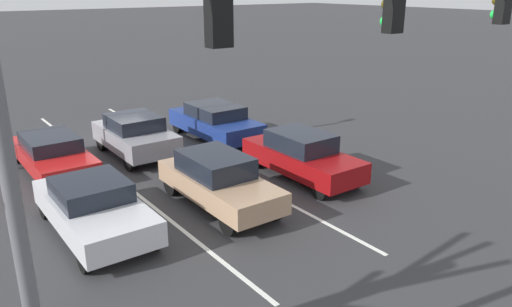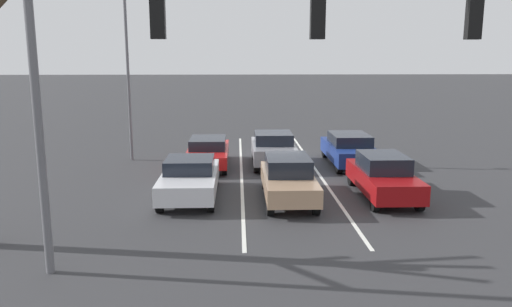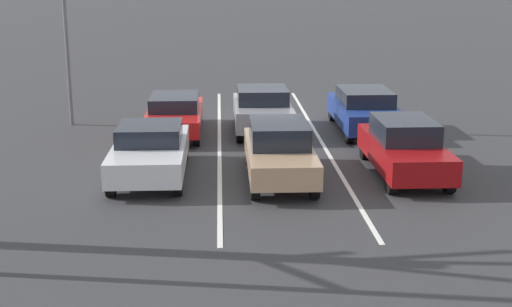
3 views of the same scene
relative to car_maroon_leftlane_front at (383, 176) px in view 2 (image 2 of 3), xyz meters
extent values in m
plane|color=#333335|center=(3.42, -7.35, -0.78)|extent=(240.00, 240.00, 0.00)
cube|color=silver|center=(1.74, -4.09, -0.78)|extent=(0.12, 18.51, 0.01)
cube|color=silver|center=(5.11, -4.09, -0.78)|extent=(0.12, 18.51, 0.01)
cube|color=maroon|center=(0.00, 0.02, -0.15)|extent=(1.74, 4.53, 0.68)
cube|color=black|center=(0.00, -0.07, 0.49)|extent=(1.53, 2.13, 0.59)
cube|color=red|center=(-0.61, -2.20, 0.02)|extent=(0.24, 0.06, 0.12)
cube|color=red|center=(0.61, -2.20, 0.02)|extent=(0.24, 0.06, 0.12)
cylinder|color=black|center=(-0.74, 1.74, -0.48)|extent=(0.22, 0.60, 0.60)
cylinder|color=black|center=(0.74, 1.74, -0.48)|extent=(0.22, 0.60, 0.60)
cylinder|color=black|center=(-0.74, -1.69, -0.48)|extent=(0.22, 0.60, 0.60)
cylinder|color=black|center=(0.74, -1.69, -0.48)|extent=(0.22, 0.60, 0.60)
cube|color=tan|center=(3.49, 0.38, -0.12)|extent=(1.74, 4.47, 0.61)
cube|color=black|center=(3.49, 0.17, 0.49)|extent=(1.53, 2.20, 0.59)
cube|color=red|center=(2.88, -1.81, 0.03)|extent=(0.24, 0.06, 0.12)
cube|color=red|center=(4.10, -1.81, 0.03)|extent=(0.24, 0.06, 0.12)
cylinder|color=black|center=(2.75, 2.01, -0.43)|extent=(0.22, 0.72, 0.72)
cylinder|color=black|center=(4.23, 2.01, -0.43)|extent=(0.22, 0.72, 0.72)
cylinder|color=black|center=(2.75, -1.24, -0.43)|extent=(0.22, 0.72, 0.72)
cylinder|color=black|center=(4.23, -1.24, -0.43)|extent=(0.22, 0.72, 0.72)
cube|color=silver|center=(7.00, -0.12, -0.15)|extent=(1.94, 4.55, 0.65)
cube|color=black|center=(7.00, -0.22, 0.42)|extent=(1.70, 1.86, 0.49)
cube|color=red|center=(6.32, -2.36, 0.02)|extent=(0.24, 0.06, 0.12)
cube|color=red|center=(7.68, -2.36, 0.02)|extent=(0.24, 0.06, 0.12)
cylinder|color=black|center=(6.16, 1.59, -0.47)|extent=(0.22, 0.63, 0.63)
cylinder|color=black|center=(7.84, 1.59, -0.47)|extent=(0.22, 0.63, 0.63)
cylinder|color=black|center=(6.16, -1.83, -0.47)|extent=(0.22, 0.63, 0.63)
cylinder|color=black|center=(7.84, -1.83, -0.47)|extent=(0.22, 0.63, 0.63)
cube|color=red|center=(6.65, -5.39, -0.19)|extent=(1.85, 4.73, 0.55)
cube|color=black|center=(6.65, -5.49, 0.32)|extent=(1.62, 2.26, 0.47)
cube|color=red|center=(6.00, -7.71, -0.05)|extent=(0.24, 0.06, 0.12)
cube|color=red|center=(7.29, -7.71, -0.05)|extent=(0.24, 0.06, 0.12)
cylinder|color=black|center=(5.85, -3.59, -0.47)|extent=(0.22, 0.63, 0.63)
cylinder|color=black|center=(7.44, -3.59, -0.47)|extent=(0.22, 0.63, 0.63)
cylinder|color=black|center=(5.85, -7.19, -0.47)|extent=(0.22, 0.63, 0.63)
cylinder|color=black|center=(7.44, -7.19, -0.47)|extent=(0.22, 0.63, 0.63)
cube|color=gray|center=(3.60, -5.41, -0.07)|extent=(1.94, 4.03, 0.70)
cube|color=black|center=(3.60, -5.42, 0.53)|extent=(1.71, 1.95, 0.51)
cube|color=red|center=(2.93, -7.39, 0.10)|extent=(0.24, 0.06, 0.12)
cube|color=red|center=(4.28, -7.39, 0.10)|extent=(0.24, 0.06, 0.12)
cylinder|color=black|center=(2.77, -4.01, -0.42)|extent=(0.22, 0.72, 0.72)
cylinder|color=black|center=(4.44, -4.01, -0.42)|extent=(0.22, 0.72, 0.72)
cylinder|color=black|center=(2.77, -6.82, -0.42)|extent=(0.22, 0.72, 0.72)
cylinder|color=black|center=(4.44, -6.82, -0.42)|extent=(0.22, 0.72, 0.72)
cube|color=navy|center=(0.01, -5.49, -0.14)|extent=(1.93, 4.70, 0.68)
cube|color=black|center=(0.01, -5.48, 0.45)|extent=(1.70, 2.35, 0.50)
cube|color=red|center=(-0.66, -7.80, 0.03)|extent=(0.24, 0.06, 0.12)
cube|color=red|center=(0.69, -7.80, 0.03)|extent=(0.24, 0.06, 0.12)
cylinder|color=black|center=(-0.82, -3.69, -0.48)|extent=(0.22, 0.61, 0.61)
cylinder|color=black|center=(0.85, -3.69, -0.48)|extent=(0.22, 0.61, 0.61)
cylinder|color=black|center=(-0.82, -7.29, -0.48)|extent=(0.22, 0.61, 0.61)
cylinder|color=black|center=(0.85, -7.29, -0.48)|extent=(0.22, 0.61, 0.61)
cylinder|color=slate|center=(9.73, 6.16, 2.72)|extent=(0.20, 0.20, 7.01)
cube|color=black|center=(0.00, 6.16, 5.10)|extent=(0.32, 0.22, 0.95)
sphere|color=#4C0C0C|center=(0.00, 6.00, 5.39)|extent=(0.20, 0.20, 0.20)
sphere|color=#4C420C|center=(0.00, 6.00, 5.10)|extent=(0.20, 0.20, 0.20)
sphere|color=#19D83F|center=(0.00, 6.00, 4.82)|extent=(0.20, 0.20, 0.20)
cube|color=black|center=(3.49, 6.16, 5.10)|extent=(0.32, 0.22, 0.95)
sphere|color=#4C0C0C|center=(3.49, 6.00, 5.39)|extent=(0.20, 0.20, 0.20)
sphere|color=#4C420C|center=(3.49, 6.00, 5.10)|extent=(0.20, 0.20, 0.20)
sphere|color=#19D83F|center=(3.49, 6.00, 4.82)|extent=(0.20, 0.20, 0.20)
cube|color=black|center=(6.98, 6.16, 5.10)|extent=(0.32, 0.22, 0.95)
sphere|color=#4C0C0C|center=(6.98, 6.00, 5.39)|extent=(0.20, 0.20, 0.20)
sphere|color=#4C420C|center=(6.98, 6.00, 5.10)|extent=(0.20, 0.20, 0.20)
sphere|color=#19D83F|center=(6.98, 6.00, 4.82)|extent=(0.20, 0.20, 0.20)
cylinder|color=slate|center=(10.51, -7.03, 3.85)|extent=(0.14, 0.14, 9.27)
camera|label=1|loc=(10.54, 11.87, 5.42)|focal=35.00mm
camera|label=2|loc=(5.27, 17.41, 4.25)|focal=35.00mm
camera|label=3|loc=(5.07, 18.84, 4.80)|focal=50.00mm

